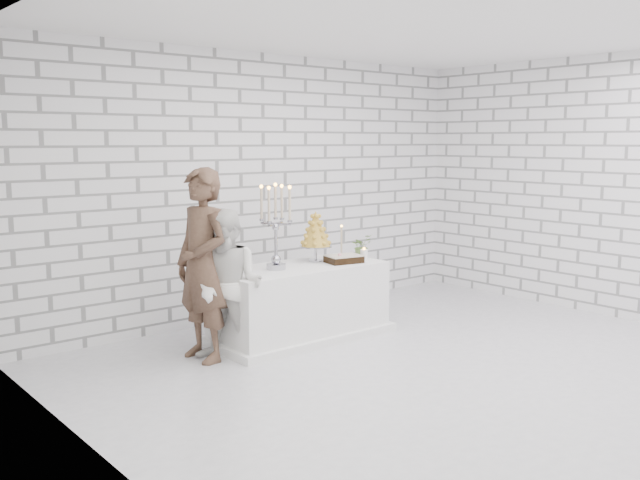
# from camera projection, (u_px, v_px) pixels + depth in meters

# --- Properties ---
(ground) EXTENTS (6.00, 5.00, 0.01)m
(ground) POSITION_uv_depth(u_px,v_px,m) (425.00, 365.00, 6.34)
(ground) COLOR silver
(ground) RESTS_ON ground
(ceiling) EXTENTS (6.00, 5.00, 0.01)m
(ceiling) POSITION_uv_depth(u_px,v_px,m) (432.00, 24.00, 5.91)
(ceiling) COLOR white
(ceiling) RESTS_ON ground
(wall_back) EXTENTS (6.00, 0.01, 3.00)m
(wall_back) POSITION_uv_depth(u_px,v_px,m) (264.00, 186.00, 8.02)
(wall_back) COLOR white
(wall_back) RESTS_ON ground
(wall_left) EXTENTS (0.01, 5.00, 3.00)m
(wall_left) POSITION_uv_depth(u_px,v_px,m) (97.00, 227.00, 4.22)
(wall_left) COLOR white
(wall_left) RESTS_ON ground
(wall_right) EXTENTS (0.01, 5.00, 3.00)m
(wall_right) POSITION_uv_depth(u_px,v_px,m) (602.00, 186.00, 8.03)
(wall_right) COLOR white
(wall_right) RESTS_ON ground
(cake_table) EXTENTS (1.80, 0.80, 0.75)m
(cake_table) POSITION_uv_depth(u_px,v_px,m) (300.00, 302.00, 7.18)
(cake_table) COLOR white
(cake_table) RESTS_ON ground
(groom) EXTENTS (0.48, 0.68, 1.78)m
(groom) POSITION_uv_depth(u_px,v_px,m) (202.00, 265.00, 6.38)
(groom) COLOR #473125
(groom) RESTS_ON ground
(bride) EXTENTS (0.82, 0.87, 1.41)m
(bride) POSITION_uv_depth(u_px,v_px,m) (229.00, 286.00, 6.36)
(bride) COLOR white
(bride) RESTS_ON ground
(candelabra) EXTENTS (0.43, 0.43, 0.86)m
(candelabra) POSITION_uv_depth(u_px,v_px,m) (276.00, 226.00, 6.89)
(candelabra) COLOR #A3A3AE
(candelabra) RESTS_ON cake_table
(croquembouche) EXTENTS (0.36, 0.36, 0.54)m
(croquembouche) POSITION_uv_depth(u_px,v_px,m) (316.00, 236.00, 7.37)
(croquembouche) COLOR #B3882D
(croquembouche) RESTS_ON cake_table
(chocolate_cake) EXTENTS (0.40, 0.32, 0.08)m
(chocolate_cake) POSITION_uv_depth(u_px,v_px,m) (344.00, 259.00, 7.32)
(chocolate_cake) COLOR black
(chocolate_cake) RESTS_ON cake_table
(pillar_candle) EXTENTS (0.09, 0.09, 0.12)m
(pillar_candle) POSITION_uv_depth(u_px,v_px,m) (364.00, 255.00, 7.44)
(pillar_candle) COLOR white
(pillar_candle) RESTS_ON cake_table
(extra_taper) EXTENTS (0.07, 0.07, 0.32)m
(extra_taper) POSITION_uv_depth(u_px,v_px,m) (341.00, 241.00, 7.77)
(extra_taper) COLOR beige
(extra_taper) RESTS_ON cake_table
(flowers) EXTENTS (0.24, 0.22, 0.25)m
(flowers) POSITION_uv_depth(u_px,v_px,m) (361.00, 246.00, 7.64)
(flowers) COLOR #396F30
(flowers) RESTS_ON cake_table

